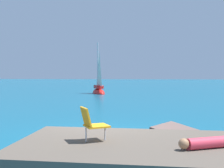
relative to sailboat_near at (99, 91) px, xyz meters
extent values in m
plane|color=#0F5675|center=(2.89, -19.51, -0.31)|extent=(160.00, 160.00, 0.00)
cube|color=brown|center=(4.34, -22.48, -0.03)|extent=(6.41, 3.53, 0.55)
cube|color=brown|center=(2.73, -20.52, -0.31)|extent=(1.46, 1.61, 0.94)
cube|color=brown|center=(5.15, -20.25, -0.31)|extent=(2.01, 2.05, 1.14)
ellipsoid|color=red|center=(-0.01, 0.02, -0.31)|extent=(2.08, 3.14, 1.02)
cube|color=red|center=(-0.01, 0.02, 0.37)|extent=(1.16, 1.47, 0.33)
cylinder|color=#B7B7BC|center=(-0.11, 0.27, 2.53)|extent=(0.11, 0.11, 4.64)
cylinder|color=#B2B2B7|center=(0.24, -0.59, 0.53)|extent=(0.79, 1.75, 0.09)
pyramid|color=silver|center=(0.09, -0.21, 2.34)|extent=(0.62, 1.40, 3.53)
cylinder|color=#DB384C|center=(5.42, -22.87, 0.36)|extent=(0.92, 0.56, 0.24)
sphere|color=#9E704C|center=(4.91, -23.07, 0.38)|extent=(0.22, 0.22, 0.22)
cube|color=orange|center=(3.02, -22.40, 0.59)|extent=(0.68, 0.67, 0.04)
cube|color=orange|center=(2.79, -22.52, 0.82)|extent=(0.36, 0.49, 0.45)
cylinder|color=silver|center=(3.20, -22.30, 0.42)|extent=(0.04, 0.04, 0.35)
cylinder|color=silver|center=(2.79, -22.52, 0.42)|extent=(0.04, 0.04, 0.35)
camera|label=1|loc=(3.98, -29.06, 1.84)|focal=46.76mm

